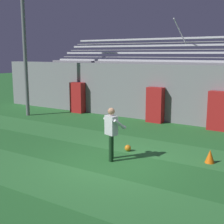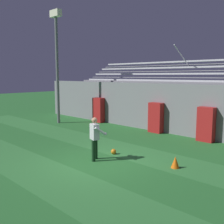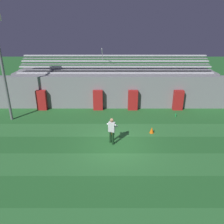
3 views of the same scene
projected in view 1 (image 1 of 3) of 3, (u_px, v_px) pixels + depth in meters
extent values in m
plane|color=#286B2D|center=(117.00, 163.00, 9.57)|extent=(80.00, 80.00, 0.00)
cube|color=#337A38|center=(76.00, 186.00, 7.90)|extent=(28.00, 2.00, 0.01)
cube|color=#337A38|center=(146.00, 147.00, 11.22)|extent=(28.00, 2.00, 0.01)
cube|color=gray|center=(189.00, 95.00, 14.69)|extent=(24.00, 0.60, 2.80)
cube|color=#B21E1E|center=(155.00, 105.00, 15.12)|extent=(0.81, 0.44, 1.71)
cube|color=#B21E1E|center=(218.00, 111.00, 13.55)|extent=(0.81, 0.44, 1.71)
cube|color=#B21E1E|center=(78.00, 98.00, 17.67)|extent=(0.81, 0.44, 1.71)
cube|color=gray|center=(202.00, 90.00, 16.34)|extent=(18.00, 3.20, 2.90)
cube|color=silver|center=(196.00, 61.00, 15.03)|extent=(17.10, 0.36, 0.10)
cube|color=gray|center=(194.00, 66.00, 14.91)|extent=(17.10, 0.60, 0.04)
cube|color=silver|center=(201.00, 53.00, 15.54)|extent=(17.10, 0.36, 0.10)
cube|color=gray|center=(199.00, 57.00, 15.41)|extent=(17.10, 0.60, 0.04)
cube|color=silver|center=(205.00, 45.00, 16.04)|extent=(17.10, 0.36, 0.10)
cube|color=gray|center=(204.00, 49.00, 15.92)|extent=(17.10, 0.60, 0.04)
cube|color=silver|center=(209.00, 38.00, 16.55)|extent=(17.10, 0.36, 0.10)
cube|color=gray|center=(208.00, 42.00, 16.43)|extent=(17.10, 0.60, 0.04)
cylinder|color=silver|center=(180.00, 32.00, 16.03)|extent=(0.06, 1.93, 1.25)
cylinder|color=slate|center=(25.00, 49.00, 16.35)|extent=(0.20, 0.20, 7.05)
cylinder|color=#143319|center=(111.00, 146.00, 9.93)|extent=(0.18, 0.18, 0.82)
cylinder|color=#143319|center=(111.00, 149.00, 9.64)|extent=(0.18, 0.18, 0.82)
cube|color=silver|center=(111.00, 125.00, 9.65)|extent=(0.43, 0.34, 0.60)
sphere|color=#A37556|center=(111.00, 111.00, 9.57)|extent=(0.22, 0.22, 0.22)
cylinder|color=silver|center=(110.00, 122.00, 9.91)|extent=(0.23, 0.48, 0.37)
cylinder|color=silver|center=(120.00, 124.00, 9.55)|extent=(0.23, 0.48, 0.37)
cube|color=silver|center=(115.00, 125.00, 10.03)|extent=(0.14, 0.14, 0.08)
cube|color=silver|center=(124.00, 127.00, 9.73)|extent=(0.14, 0.14, 0.08)
sphere|color=orange|center=(128.00, 148.00, 10.71)|extent=(0.22, 0.22, 0.22)
cone|color=orange|center=(210.00, 156.00, 9.54)|extent=(0.30, 0.30, 0.42)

